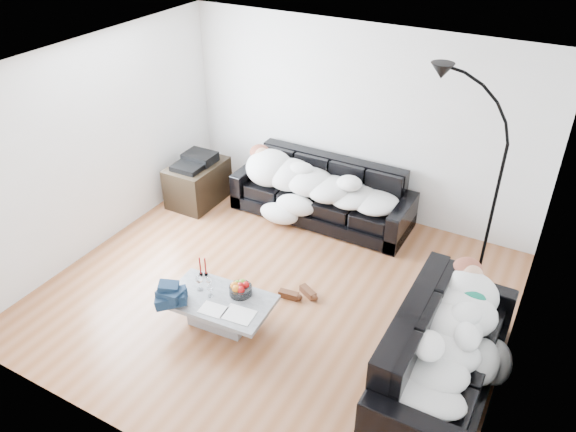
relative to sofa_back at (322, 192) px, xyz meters
The scene contains 24 objects.
ground 1.82m from the sofa_back, 81.17° to the right, with size 5.00×5.00×0.00m, color brown.
wall_back 1.06m from the sofa_back, 61.39° to the left, with size 5.00×0.02×2.60m, color silver.
wall_left 2.97m from the sofa_back, 141.83° to the right, with size 0.02×4.50×2.60m, color silver.
wall_right 3.40m from the sofa_back, 32.29° to the right, with size 0.02×4.50×2.60m, color silver.
ceiling 2.82m from the sofa_back, 81.17° to the right, with size 5.00×5.00×0.00m, color white.
sofa_back is the anchor object (origin of this frame).
sofa_right 3.13m from the sofa_back, 42.73° to the right, with size 2.09×0.90×0.85m, color black.
sleeper_back 0.23m from the sofa_back, 90.00° to the right, with size 2.09×0.72×0.42m, color white, non-canonical shape.
sleeper_right 3.14m from the sofa_back, 42.73° to the right, with size 1.79×0.76×0.44m, color white, non-canonical shape.
teal_cushion 2.70m from the sofa_back, 33.39° to the right, with size 0.36×0.30×0.20m, color #0E654B.
coffee_table 2.46m from the sofa_back, 90.23° to the right, with size 1.12×0.66×0.33m, color #939699.
fruit_bowl 2.27m from the sofa_back, 86.33° to the right, with size 0.25×0.25×0.15m, color white.
wine_glass_a 2.36m from the sofa_back, 94.74° to the right, with size 0.07×0.07×0.15m, color white.
wine_glass_b 2.43m from the sofa_back, 96.45° to the right, with size 0.08×0.08×0.18m, color white.
wine_glass_c 2.45m from the sofa_back, 92.71° to the right, with size 0.06×0.06×0.15m, color white.
candle_left 2.25m from the sofa_back, 100.76° to the right, with size 0.04×0.04×0.23m, color maroon.
candle_right 2.21m from the sofa_back, 99.60° to the right, with size 0.04×0.04×0.23m, color maroon.
newspaper_a 2.57m from the sofa_back, 83.14° to the right, with size 0.31×0.24×0.01m, color silver.
newspaper_b 2.62m from the sofa_back, 89.24° to the right, with size 0.27×0.19×0.01m, color silver.
navy_jacket 2.75m from the sofa_back, 98.97° to the right, with size 0.34×0.28×0.17m, color black, non-canonical shape.
shoes 1.78m from the sofa_back, 72.78° to the right, with size 0.39×0.29×0.09m, color #472311, non-canonical shape.
av_cabinet 1.83m from the sofa_back, 165.35° to the right, with size 0.60×0.87×0.60m, color black.
stereo 1.84m from the sofa_back, 165.35° to the right, with size 0.44×0.34×0.13m, color black.
floor_lamp 2.41m from the sofa_back, 11.76° to the right, with size 0.81×0.32×2.23m, color black, non-canonical shape.
Camera 1 is at (2.54, -4.30, 4.22)m, focal length 35.00 mm.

